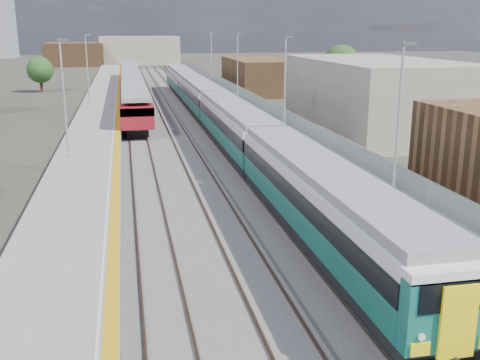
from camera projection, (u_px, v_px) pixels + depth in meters
name	position (u px, v px, depth m)	size (l,w,h in m)	color
ground	(195.00, 126.00, 53.81)	(320.00, 320.00, 0.00)	#47443A
ballast_bed	(169.00, 123.00, 55.73)	(10.50, 155.00, 0.06)	#565451
tracks	(174.00, 119.00, 57.41)	(8.96, 160.00, 0.17)	#4C3323
platform_right	(243.00, 115.00, 57.04)	(4.70, 155.00, 8.52)	slate
platform_left	(98.00, 120.00, 54.27)	(4.30, 155.00, 8.52)	slate
buildings	(70.00, 21.00, 131.25)	(72.00, 185.50, 40.00)	brown
green_train	(215.00, 108.00, 50.67)	(2.78, 77.32, 3.06)	black
red_train	(132.00, 84.00, 72.38)	(2.79, 56.59, 3.52)	black
tree_c	(40.00, 70.00, 81.58)	(3.76, 3.76, 5.10)	#382619
tree_d	(341.00, 63.00, 78.41)	(5.09, 5.09, 6.90)	#382619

